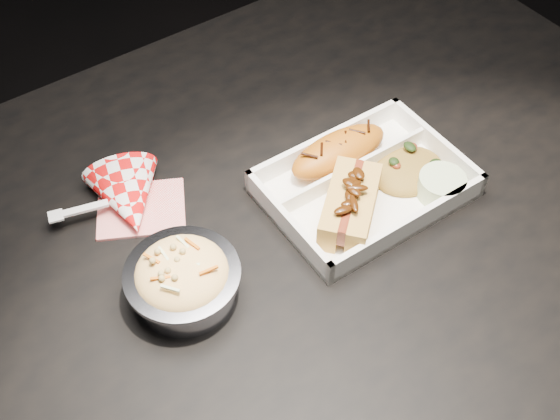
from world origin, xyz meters
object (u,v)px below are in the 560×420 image
object	(u,v)px
fried_pastry	(339,151)
foil_coleslaw_cup	(183,278)
food_tray	(364,187)
dining_table	(278,252)
napkin_fork	(129,200)
hotdog	(350,204)

from	to	relation	value
fried_pastry	foil_coleslaw_cup	size ratio (longest dim) A/B	1.11
food_tray	dining_table	bearing A→B (deg)	160.90
dining_table	foil_coleslaw_cup	size ratio (longest dim) A/B	9.11
dining_table	fried_pastry	distance (m)	0.16
dining_table	foil_coleslaw_cup	world-z (taller)	foil_coleslaw_cup
food_tray	foil_coleslaw_cup	distance (m)	0.27
dining_table	napkin_fork	bearing A→B (deg)	143.83
fried_pastry	napkin_fork	bearing A→B (deg)	159.95
food_tray	napkin_fork	xyz separation A→B (m)	(-0.26, 0.15, 0.01)
food_tray	hotdog	bearing A→B (deg)	-149.23
food_tray	fried_pastry	world-z (taller)	fried_pastry
hotdog	napkin_fork	xyz separation A→B (m)	(-0.21, 0.18, -0.02)
foil_coleslaw_cup	napkin_fork	world-z (taller)	foil_coleslaw_cup
foil_coleslaw_cup	fried_pastry	bearing A→B (deg)	12.35
dining_table	foil_coleslaw_cup	xyz separation A→B (m)	(-0.16, -0.04, 0.12)
fried_pastry	hotdog	xyz separation A→B (m)	(-0.05, -0.08, 0.00)
dining_table	fried_pastry	world-z (taller)	fried_pastry
foil_coleslaw_cup	napkin_fork	bearing A→B (deg)	86.76
dining_table	fried_pastry	xyz separation A→B (m)	(0.11, 0.02, 0.12)
dining_table	napkin_fork	world-z (taller)	napkin_fork
foil_coleslaw_cup	napkin_fork	distance (m)	0.16
hotdog	foil_coleslaw_cup	distance (m)	0.22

